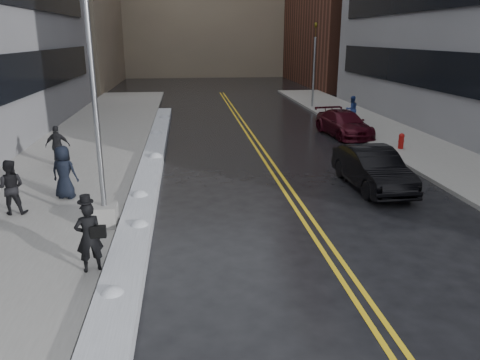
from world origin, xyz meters
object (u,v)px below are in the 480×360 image
object	(u,v)px
car_black	(372,168)
fire_hydrant	(401,140)
pedestrian_c	(64,172)
traffic_signal	(314,62)
car_maroon	(344,124)
lamppost	(98,142)
pedestrian_east	(352,109)
pedestrian_fedora	(89,237)
pedestrian_b	(11,187)
pedestrian_d	(58,146)

from	to	relation	value
car_black	fire_hydrant	bearing A→B (deg)	53.96
car_black	pedestrian_c	bearing A→B (deg)	179.87
fire_hydrant	traffic_signal	xyz separation A→B (m)	(-0.50, 14.00, 2.85)
fire_hydrant	pedestrian_c	distance (m)	14.97
fire_hydrant	car_black	size ratio (longest dim) A/B	0.17
car_black	car_maroon	xyz separation A→B (m)	(1.96, 8.93, -0.05)
lamppost	pedestrian_c	distance (m)	3.39
lamppost	traffic_signal	size ratio (longest dim) A/B	1.27
pedestrian_c	pedestrian_east	size ratio (longest dim) A/B	1.09
pedestrian_fedora	pedestrian_b	xyz separation A→B (m)	(-2.96, 3.91, 0.01)
pedestrian_fedora	pedestrian_east	world-z (taller)	pedestrian_fedora
pedestrian_fedora	pedestrian_c	distance (m)	5.46
pedestrian_east	car_maroon	distance (m)	3.64
pedestrian_b	pedestrian_d	world-z (taller)	pedestrian_b
pedestrian_b	pedestrian_east	bearing A→B (deg)	-138.80
pedestrian_d	pedestrian_east	distance (m)	17.37
lamppost	car_black	distance (m)	9.47
lamppost	pedestrian_east	bearing A→B (deg)	50.63
pedestrian_d	pedestrian_east	world-z (taller)	pedestrian_d
traffic_signal	pedestrian_c	bearing A→B (deg)	-124.65
pedestrian_east	car_maroon	size ratio (longest dim) A/B	0.34
car_black	car_maroon	world-z (taller)	car_black
lamppost	pedestrian_east	xyz separation A→B (m)	(12.38, 15.09, -1.59)
fire_hydrant	car_black	distance (m)	6.18
car_black	traffic_signal	bearing A→B (deg)	79.25
pedestrian_c	car_black	distance (m)	10.49
lamppost	fire_hydrant	distance (m)	14.81
fire_hydrant	pedestrian_east	distance (m)	7.10
traffic_signal	pedestrian_d	world-z (taller)	traffic_signal
traffic_signal	car_maroon	xyz separation A→B (m)	(-1.00, -10.18, -2.73)
pedestrian_fedora	pedestrian_c	world-z (taller)	pedestrian_c
pedestrian_fedora	car_maroon	world-z (taller)	pedestrian_fedora
fire_hydrant	car_black	world-z (taller)	car_black
traffic_signal	car_black	world-z (taller)	traffic_signal
lamppost	pedestrian_b	distance (m)	3.50
pedestrian_b	pedestrian_east	size ratio (longest dim) A/B	1.04
pedestrian_d	car_black	xyz separation A→B (m)	(11.73, -3.92, -0.24)
lamppost	pedestrian_fedora	xyz separation A→B (m)	(0.10, -2.62, -1.57)
traffic_signal	car_maroon	world-z (taller)	traffic_signal
pedestrian_b	car_maroon	xyz separation A→B (m)	(13.66, 10.53, -0.30)
fire_hydrant	pedestrian_d	world-z (taller)	pedestrian_d
traffic_signal	pedestrian_fedora	xyz separation A→B (m)	(-11.70, -24.62, -2.44)
traffic_signal	car_black	distance (m)	19.53
car_maroon	pedestrian_c	bearing A→B (deg)	-149.73
pedestrian_east	pedestrian_b	bearing A→B (deg)	32.66
pedestrian_fedora	pedestrian_east	xyz separation A→B (m)	(12.28, 17.71, -0.02)
fire_hydrant	pedestrian_east	xyz separation A→B (m)	(0.08, 7.09, 0.40)
lamppost	car_maroon	xyz separation A→B (m)	(10.80, 11.82, -1.86)
lamppost	pedestrian_east	world-z (taller)	lamppost
lamppost	traffic_signal	distance (m)	24.98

